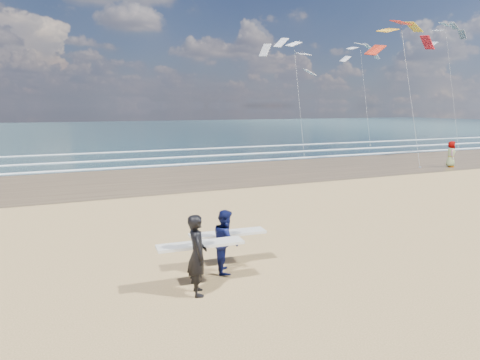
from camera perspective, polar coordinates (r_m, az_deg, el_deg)
name	(u,v)px	position (r m, az deg, el deg)	size (l,w,h in m)	color
wet_sand_strip	(363,163)	(36.07, 16.13, 2.19)	(220.00, 12.00, 0.01)	#4B3B28
ocean	(182,129)	(84.81, -7.80, 6.69)	(220.00, 100.00, 0.02)	#182F36
foam_breakers	(299,151)	(44.27, 7.81, 3.90)	(220.00, 11.70, 0.05)	white
surfer_near	(198,254)	(10.63, -5.68, -9.76)	(2.23, 1.07, 2.02)	black
surfer_far	(226,240)	(11.99, -1.89, -8.05)	(2.23, 1.20, 1.77)	#0B1141
beachgoer_0	(451,154)	(35.99, 26.32, 3.11)	(0.96, 0.62, 1.96)	#453E33
kite_0	(407,73)	(36.75, 21.41, 13.13)	(6.50, 4.81, 12.40)	slate
kite_1	(298,85)	(40.83, 7.69, 12.46)	(6.13, 4.77, 11.53)	slate
kite_2	(450,73)	(55.21, 26.25, 12.65)	(5.94, 4.75, 14.96)	slate
kite_5	(364,85)	(54.10, 16.21, 12.06)	(5.45, 4.70, 13.02)	slate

